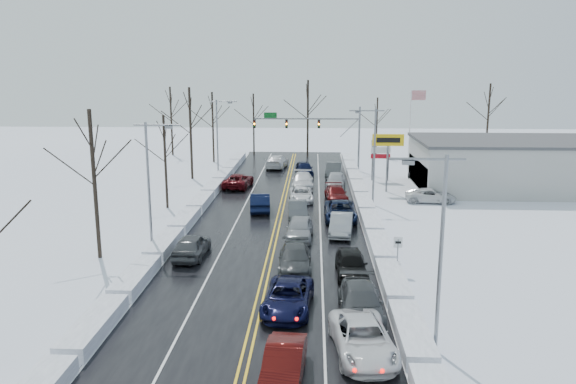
{
  "coord_description": "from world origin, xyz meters",
  "views": [
    {
      "loc": [
        2.93,
        -41.55,
        12.51
      ],
      "look_at": [
        0.8,
        3.92,
        2.5
      ],
      "focal_mm": 35.0,
      "sensor_mm": 36.0,
      "label": 1
    }
  ],
  "objects_px": {
    "dealership_building": "(513,164)",
    "oncoming_car_0": "(260,211)",
    "flagpole": "(411,122)",
    "traffic_signal_mast": "(318,127)",
    "tires_plus_sign": "(388,144)"
  },
  "relations": [
    {
      "from": "tires_plus_sign",
      "to": "dealership_building",
      "type": "height_order",
      "value": "tires_plus_sign"
    },
    {
      "from": "tires_plus_sign",
      "to": "dealership_building",
      "type": "distance_m",
      "value": 13.82
    },
    {
      "from": "traffic_signal_mast",
      "to": "flagpole",
      "type": "xyz_separation_m",
      "value": [
        11.72,
        2.01,
        0.45
      ]
    },
    {
      "from": "traffic_signal_mast",
      "to": "oncoming_car_0",
      "type": "distance_m",
      "value": 22.0
    },
    {
      "from": "traffic_signal_mast",
      "to": "oncoming_car_0",
      "type": "xyz_separation_m",
      "value": [
        -5.33,
        -20.63,
        -5.48
      ]
    },
    {
      "from": "flagpole",
      "to": "oncoming_car_0",
      "type": "xyz_separation_m",
      "value": [
        -17.06,
        -22.64,
        -5.93
      ]
    },
    {
      "from": "dealership_building",
      "to": "flagpole",
      "type": "bearing_deg",
      "value": 126.27
    },
    {
      "from": "oncoming_car_0",
      "to": "dealership_building",
      "type": "bearing_deg",
      "value": -163.66
    },
    {
      "from": "tires_plus_sign",
      "to": "dealership_building",
      "type": "bearing_deg",
      "value": 8.47
    },
    {
      "from": "flagpole",
      "to": "dealership_building",
      "type": "xyz_separation_m",
      "value": [
        8.8,
        -12.0,
        -3.27
      ]
    },
    {
      "from": "oncoming_car_0",
      "to": "tires_plus_sign",
      "type": "bearing_deg",
      "value": -151.14
    },
    {
      "from": "dealership_building",
      "to": "oncoming_car_0",
      "type": "xyz_separation_m",
      "value": [
        -25.86,
        -10.64,
        -2.66
      ]
    },
    {
      "from": "flagpole",
      "to": "oncoming_car_0",
      "type": "bearing_deg",
      "value": -126.99
    },
    {
      "from": "tires_plus_sign",
      "to": "oncoming_car_0",
      "type": "height_order",
      "value": "tires_plus_sign"
    },
    {
      "from": "flagpole",
      "to": "tires_plus_sign",
      "type": "bearing_deg",
      "value": -108.44
    }
  ]
}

